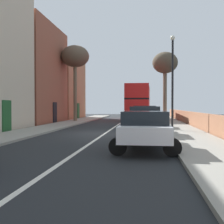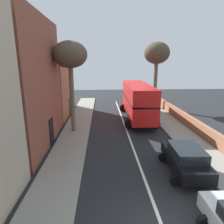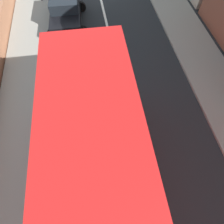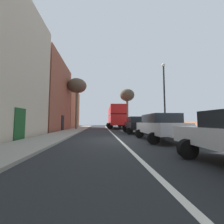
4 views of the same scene
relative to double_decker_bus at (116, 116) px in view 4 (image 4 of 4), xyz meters
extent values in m
plane|color=black|center=(-1.70, -16.43, -2.35)|extent=(84.00, 84.00, 0.00)
cube|color=silver|center=(-1.70, -16.43, -2.35)|extent=(0.16, 54.00, 0.01)
cube|color=gray|center=(-6.60, -16.43, -2.29)|extent=(2.60, 60.00, 0.12)
cube|color=gray|center=(3.20, -16.43, -2.29)|extent=(2.60, 60.00, 0.12)
cube|color=#194C23|center=(-8.17, -16.43, -1.30)|extent=(0.08, 1.10, 2.10)
cube|color=brown|center=(-10.20, -6.83, 2.54)|extent=(4.00, 9.22, 9.80)
cube|color=black|center=(-8.17, -6.83, -1.30)|extent=(0.08, 1.10, 2.10)
cube|color=#9E6647|center=(-10.20, 2.77, 1.66)|extent=(4.00, 9.22, 8.03)
cube|color=#194C23|center=(-8.17, 2.77, -1.30)|extent=(0.08, 1.10, 2.10)
cube|color=#9E6647|center=(4.75, -16.43, -1.74)|extent=(0.36, 54.00, 1.22)
cube|color=red|center=(0.00, -0.01, -0.80)|extent=(2.74, 10.55, 1.70)
cube|color=black|center=(0.00, -0.01, 0.13)|extent=(2.76, 10.45, 0.16)
cube|color=red|center=(0.00, -0.01, 0.96)|extent=(2.74, 10.55, 1.50)
cube|color=black|center=(0.12, 5.22, -0.72)|extent=(2.20, 0.11, 1.19)
cylinder|color=black|center=(-1.20, 3.59, -1.85)|extent=(1.01, 0.32, 1.00)
cylinder|color=black|center=(1.36, 3.53, -1.85)|extent=(1.01, 0.32, 1.00)
cylinder|color=black|center=(-1.36, -3.55, -1.85)|extent=(1.01, 0.32, 1.00)
cylinder|color=black|center=(1.20, -3.61, -1.85)|extent=(1.01, 0.32, 1.00)
cylinder|color=black|center=(-0.12, -21.28, -2.03)|extent=(0.64, 0.22, 0.64)
cube|color=black|center=(0.80, -11.65, -1.54)|extent=(1.97, 4.30, 0.67)
cube|color=black|center=(0.79, -11.86, -0.91)|extent=(1.74, 2.40, 0.58)
cylinder|color=black|center=(-0.05, -10.30, -2.03)|extent=(0.65, 0.25, 0.64)
cylinder|color=black|center=(1.77, -10.38, -2.03)|extent=(0.65, 0.25, 0.64)
cylinder|color=black|center=(-0.17, -12.91, -2.03)|extent=(0.65, 0.25, 0.64)
cylinder|color=black|center=(1.65, -13.00, -2.03)|extent=(0.65, 0.25, 0.64)
cube|color=#B7BABF|center=(0.80, -17.18, -1.54)|extent=(1.85, 4.46, 0.67)
cube|color=black|center=(0.80, -17.40, -0.93)|extent=(1.67, 2.46, 0.54)
cylinder|color=black|center=(-0.08, -15.79, -2.03)|extent=(0.64, 0.23, 0.64)
cylinder|color=black|center=(1.73, -15.82, -2.03)|extent=(0.64, 0.23, 0.64)
cylinder|color=black|center=(-0.13, -18.53, -2.03)|extent=(0.64, 0.23, 0.64)
cylinder|color=black|center=(1.68, -18.56, -2.03)|extent=(0.64, 0.23, 0.64)
cylinder|color=brown|center=(3.45, 5.36, 1.21)|extent=(0.53, 0.53, 6.89)
ellipsoid|color=#4C4233|center=(3.45, 5.36, 5.35)|extent=(3.47, 3.47, 2.94)
cylinder|color=brown|center=(-6.81, -4.04, 0.97)|extent=(0.39, 0.39, 6.40)
ellipsoid|color=brown|center=(-6.81, -4.04, 4.77)|extent=(3.04, 3.04, 2.35)
cylinder|color=black|center=(2.60, -14.57, 0.77)|extent=(0.14, 0.14, 6.00)
sphere|color=silver|center=(2.60, -14.57, 3.92)|extent=(0.32, 0.32, 0.32)
camera|label=1|loc=(0.83, -33.44, -0.64)|focal=44.33mm
camera|label=2|loc=(-4.07, -21.98, 4.11)|focal=31.42mm
camera|label=3|loc=(-0.26, -0.21, 5.28)|focal=29.10mm
camera|label=4|loc=(-2.97, -25.39, -1.15)|focal=20.92mm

